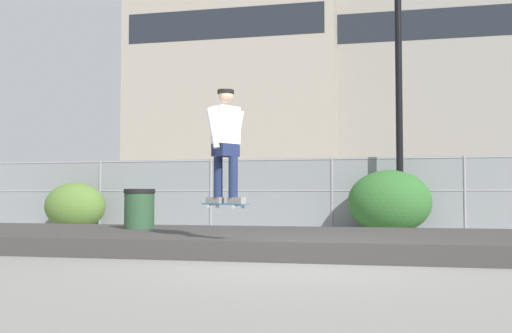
{
  "coord_description": "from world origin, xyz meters",
  "views": [
    {
      "loc": [
        1.33,
        -7.75,
        0.93
      ],
      "look_at": [
        -0.92,
        2.49,
        1.42
      ],
      "focal_mm": 41.53,
      "sensor_mm": 36.0,
      "label": 1
    }
  ],
  "objects": [
    {
      "name": "skateboard",
      "position": [
        -0.91,
        0.39,
        0.79
      ],
      "size": [
        0.79,
        0.58,
        0.07
      ],
      "color": "#2D608C"
    },
    {
      "name": "parked_car_near",
      "position": [
        -4.87,
        10.03,
        0.84
      ],
      "size": [
        4.5,
        2.14,
        1.66
      ],
      "color": "silver",
      "rests_on": "ground_plane"
    },
    {
      "name": "office_block",
      "position": [
        3.86,
        49.09,
        11.97
      ],
      "size": [
        26.78,
        14.44,
        23.94
      ],
      "color": "gray",
      "rests_on": "ground_plane"
    },
    {
      "name": "library_building",
      "position": [
        -11.56,
        46.16,
        12.03
      ],
      "size": [
        18.0,
        15.66,
        24.06
      ],
      "color": "#9E9384",
      "rests_on": "ground_plane"
    },
    {
      "name": "gravel_berm",
      "position": [
        0.0,
        2.14,
        0.14
      ],
      "size": [
        14.72,
        3.94,
        0.28
      ],
      "primitive_type": "cube",
      "color": "#3D3A38",
      "rests_on": "ground_plane"
    },
    {
      "name": "ground_plane",
      "position": [
        0.0,
        0.0,
        0.0
      ],
      "size": [
        120.0,
        120.0,
        0.0
      ],
      "primitive_type": "plane",
      "color": "gray"
    },
    {
      "name": "shrub_center",
      "position": [
        1.4,
        6.46,
        0.75
      ],
      "size": [
        1.94,
        1.59,
        1.5
      ],
      "color": "#336B2D",
      "rests_on": "ground_plane"
    },
    {
      "name": "skater",
      "position": [
        -0.91,
        0.39,
        1.73
      ],
      "size": [
        0.67,
        0.62,
        1.65
      ],
      "color": "gray",
      "rests_on": "skateboard"
    },
    {
      "name": "shrub_left",
      "position": [
        -6.58,
        6.28,
        0.62
      ],
      "size": [
        1.6,
        1.31,
        1.23
      ],
      "color": "#567A33",
      "rests_on": "ground_plane"
    },
    {
      "name": "street_lamp",
      "position": [
        1.65,
        6.44,
        4.04
      ],
      "size": [
        0.44,
        0.44,
        6.45
      ],
      "color": "black",
      "rests_on": "ground_plane"
    },
    {
      "name": "trash_bin",
      "position": [
        -3.22,
        2.69,
        0.52
      ],
      "size": [
        0.59,
        0.59,
        1.03
      ],
      "color": "#2D5133",
      "rests_on": "ground_plane"
    },
    {
      "name": "chain_fence",
      "position": [
        0.0,
        7.15,
        0.93
      ],
      "size": [
        19.05,
        0.06,
        1.85
      ],
      "color": "gray",
      "rests_on": "ground_plane"
    }
  ]
}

